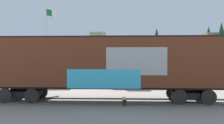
{
  "coord_description": "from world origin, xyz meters",
  "views": [
    {
      "loc": [
        2.32,
        -12.59,
        2.78
      ],
      "look_at": [
        1.02,
        2.36,
        2.48
      ],
      "focal_mm": 31.86,
      "sensor_mm": 36.0,
      "label": 1
    }
  ],
  "objects_px": {
    "parked_car_red": "(61,78)",
    "flagpole": "(48,35)",
    "parked_car_silver": "(132,78)",
    "freight_car": "(105,63)"
  },
  "relations": [
    {
      "from": "flagpole",
      "to": "parked_car_silver",
      "type": "distance_m",
      "value": 10.81
    },
    {
      "from": "parked_car_silver",
      "to": "freight_car",
      "type": "bearing_deg",
      "value": -105.22
    },
    {
      "from": "flagpole",
      "to": "parked_car_red",
      "type": "xyz_separation_m",
      "value": [
        2.44,
        -2.73,
        -4.63
      ]
    },
    {
      "from": "parked_car_red",
      "to": "flagpole",
      "type": "bearing_deg",
      "value": 131.83
    },
    {
      "from": "freight_car",
      "to": "parked_car_silver",
      "type": "height_order",
      "value": "freight_car"
    },
    {
      "from": "freight_car",
      "to": "flagpole",
      "type": "bearing_deg",
      "value": 129.54
    },
    {
      "from": "flagpole",
      "to": "parked_car_red",
      "type": "relative_size",
      "value": 1.9
    },
    {
      "from": "flagpole",
      "to": "parked_car_silver",
      "type": "xyz_separation_m",
      "value": [
        9.46,
        -2.52,
        -4.57
      ]
    },
    {
      "from": "parked_car_silver",
      "to": "parked_car_red",
      "type": "bearing_deg",
      "value": -178.31
    },
    {
      "from": "flagpole",
      "to": "parked_car_red",
      "type": "bearing_deg",
      "value": -48.17
    }
  ]
}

